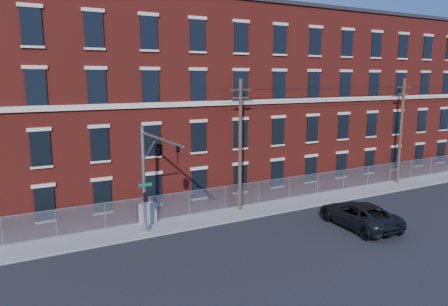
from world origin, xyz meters
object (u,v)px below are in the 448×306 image
pickup_truck (359,214)px  traffic_signal_mast (155,159)px  utility_cabinet (148,213)px  utility_pole_near (240,143)px

pickup_truck → traffic_signal_mast: bearing=-9.9°
pickup_truck → utility_cabinet: pickup_truck is taller
traffic_signal_mast → utility_cabinet: traffic_signal_mast is taller
utility_cabinet → traffic_signal_mast: bearing=-115.1°
utility_pole_near → pickup_truck: bearing=-53.2°
pickup_truck → utility_cabinet: (-12.60, 7.49, -0.04)m
utility_pole_near → utility_cabinet: utility_pole_near is taller
traffic_signal_mast → pickup_truck: size_ratio=1.11×
traffic_signal_mast → pickup_truck: 14.52m
pickup_truck → utility_cabinet: 14.66m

